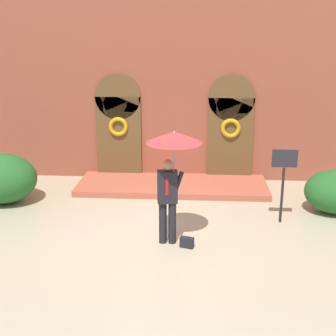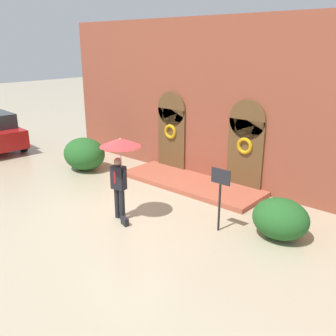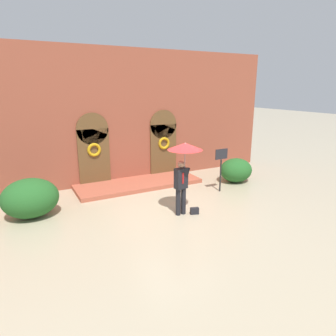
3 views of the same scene
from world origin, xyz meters
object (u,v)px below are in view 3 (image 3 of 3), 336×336
object	(u,v)px
person_with_umbrella	(184,157)
shrub_right	(236,170)
shrub_left	(30,198)
handbag	(194,211)
sign_post	(221,163)

from	to	relation	value
person_with_umbrella	shrub_right	distance (m)	4.48
shrub_left	shrub_right	size ratio (longest dim) A/B	1.20
handbag	sign_post	distance (m)	2.75
handbag	shrub_left	world-z (taller)	shrub_left
shrub_left	person_with_umbrella	bearing A→B (deg)	-24.94
shrub_right	shrub_left	bearing A→B (deg)	179.15
person_with_umbrella	shrub_right	size ratio (longest dim) A/B	1.63
person_with_umbrella	handbag	xyz separation A→B (m)	(0.31, -0.20, -1.80)
person_with_umbrella	shrub_left	xyz separation A→B (m)	(-4.42, 2.06, -1.28)
handbag	sign_post	bearing A→B (deg)	51.11
sign_post	shrub_left	world-z (taller)	sign_post
sign_post	shrub_right	bearing A→B (deg)	27.13
sign_post	shrub_right	xyz separation A→B (m)	(1.38, 0.71, -0.64)
handbag	shrub_right	size ratio (longest dim) A/B	0.19
person_with_umbrella	shrub_left	bearing A→B (deg)	155.06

